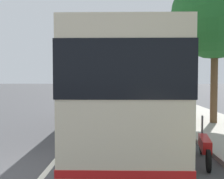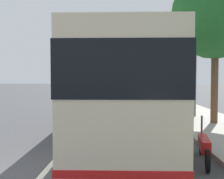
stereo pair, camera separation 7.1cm
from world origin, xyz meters
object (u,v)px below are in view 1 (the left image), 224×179
(car_ahead_same_lane, at_px, (94,91))
(car_far_distant, at_px, (101,88))
(roadside_tree_mid_block, at_px, (215,15))
(utility_pole, at_px, (194,50))
(car_side_street, at_px, (122,87))
(coach_bus, at_px, (121,87))
(motorcycle_by_tree, at_px, (205,146))

(car_ahead_same_lane, bearing_deg, car_far_distant, 178.32)
(car_ahead_same_lane, distance_m, roadside_tree_mid_block, 22.04)
(car_far_distant, relative_size, utility_pole, 0.54)
(car_ahead_same_lane, bearing_deg, roadside_tree_mid_block, 19.35)
(car_ahead_same_lane, bearing_deg, utility_pole, 20.89)
(car_far_distant, xyz_separation_m, car_ahead_same_lane, (-14.06, -0.37, -0.01))
(car_side_street, bearing_deg, coach_bus, -176.21)
(motorcycle_by_tree, relative_size, utility_pole, 0.26)
(motorcycle_by_tree, height_order, car_far_distant, car_far_distant)
(motorcycle_by_tree, distance_m, utility_pole, 9.09)
(car_side_street, relative_size, roadside_tree_mid_block, 0.53)
(motorcycle_by_tree, xyz_separation_m, car_side_street, (43.17, 2.45, 0.25))
(motorcycle_by_tree, height_order, car_ahead_same_lane, car_ahead_same_lane)
(coach_bus, relative_size, car_side_street, 2.83)
(coach_bus, distance_m, roadside_tree_mid_block, 6.46)
(coach_bus, xyz_separation_m, utility_pole, (5.04, -4.31, 2.01))
(roadside_tree_mid_block, bearing_deg, car_ahead_same_lane, 22.53)
(coach_bus, relative_size, utility_pole, 1.43)
(coach_bus, height_order, car_far_distant, coach_bus)
(utility_pole, bearing_deg, roadside_tree_mid_block, -170.46)
(car_ahead_same_lane, xyz_separation_m, roadside_tree_mid_block, (-19.87, -8.24, 4.83))
(roadside_tree_mid_block, bearing_deg, car_side_street, 7.22)
(roadside_tree_mid_block, distance_m, utility_pole, 2.75)
(motorcycle_by_tree, relative_size, car_side_street, 0.52)
(coach_bus, bearing_deg, car_side_street, -1.11)
(motorcycle_by_tree, bearing_deg, car_side_street, 13.99)
(roadside_tree_mid_block, xyz_separation_m, utility_pole, (2.28, 0.38, -1.48))
(roadside_tree_mid_block, height_order, utility_pole, utility_pole)
(car_far_distant, height_order, roadside_tree_mid_block, roadside_tree_mid_block)
(motorcycle_by_tree, bearing_deg, utility_pole, -2.40)
(motorcycle_by_tree, height_order, car_side_street, car_side_street)
(car_far_distant, distance_m, car_side_street, 5.16)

